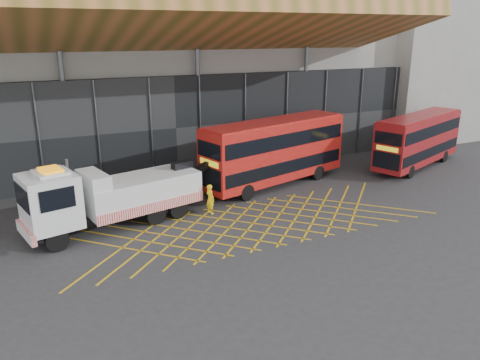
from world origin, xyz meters
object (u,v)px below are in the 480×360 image
recovery_truck (110,196)px  worker (210,199)px  bus_towed (275,150)px  bus_second (418,138)px

recovery_truck → worker: bearing=-16.9°
recovery_truck → worker: recovery_truck is taller
bus_towed → worker: size_ratio=6.44×
recovery_truck → bus_towed: 13.21m
worker → bus_second: bearing=-96.9°
bus_second → worker: size_ratio=5.78×
recovery_truck → bus_second: bearing=-8.4°
worker → recovery_truck: bearing=72.0°
recovery_truck → bus_second: (26.49, 2.29, 0.52)m
recovery_truck → bus_towed: bearing=0.0°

